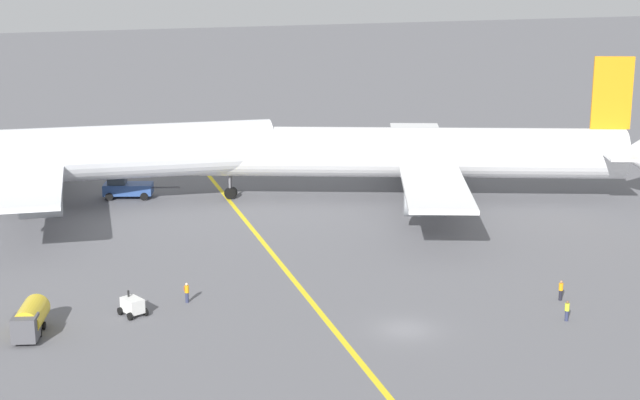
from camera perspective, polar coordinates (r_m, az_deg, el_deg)
name	(u,v)px	position (r m, az deg, el deg)	size (l,w,h in m)	color
ground_plane	(405,330)	(74.18, 5.02, -7.55)	(600.00, 600.00, 0.00)	slate
taxiway_stripe	(305,294)	(81.23, -0.88, -5.52)	(0.50, 120.00, 0.01)	yellow
airliner_at_gate_left	(52,156)	(110.25, -15.38, 2.50)	(53.18, 41.13, 16.54)	white
airliner_being_pushed	(408,153)	(111.03, 5.18, 2.74)	(52.58, 45.41, 16.42)	white
pushback_tug	(127,188)	(114.45, -11.24, 0.72)	(8.70, 4.22, 2.88)	#2D4C8C
gse_gpu_cart_small	(133,306)	(77.78, -10.90, -6.09)	(2.24, 2.53, 1.90)	silver
gse_fuel_bowser_stubby	(30,319)	(75.35, -16.61, -6.68)	(3.20, 5.23, 2.40)	gold
ground_crew_marshaller_foreground	(567,310)	(77.63, 14.24, -6.27)	(0.36, 0.36, 1.64)	#2D3351
ground_crew_wing_walker_right	(187,292)	(79.81, -7.79, -5.37)	(0.46, 0.37, 1.66)	#2D3351
ground_crew_ramp_agent_by_cones	(561,290)	(81.94, 13.90, -5.13)	(0.36, 0.36, 1.69)	black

